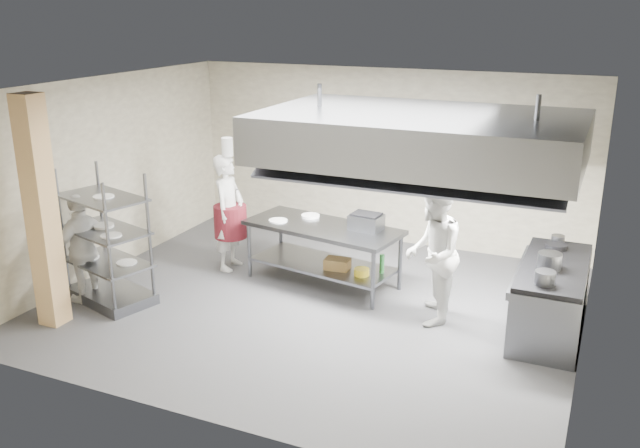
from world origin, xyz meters
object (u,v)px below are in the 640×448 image
at_px(pass_rack, 106,238).
at_px(chef_plating, 83,248).
at_px(stockpot, 550,261).
at_px(chef_line, 432,254).
at_px(island, 323,254).
at_px(cooking_range, 551,300).
at_px(chef_head, 229,212).
at_px(griddle, 366,222).

bearing_deg(pass_rack, chef_plating, -140.54).
bearing_deg(stockpot, chef_line, -173.33).
bearing_deg(pass_rack, island, 52.20).
distance_m(cooking_range, chef_line, 1.60).
relative_size(island, cooking_range, 1.16).
bearing_deg(chef_line, cooking_range, 91.90).
distance_m(pass_rack, chef_head, 1.99).
relative_size(chef_line, stockpot, 6.44).
distance_m(pass_rack, stockpot, 5.88).
distance_m(chef_line, chef_plating, 4.79).
distance_m(island, cooking_range, 3.28).
xyz_separation_m(island, cooking_range, (3.28, -0.24, -0.04)).
bearing_deg(griddle, pass_rack, -144.20).
distance_m(chef_plating, stockpot, 6.21).
height_order(island, pass_rack, pass_rack).
bearing_deg(chef_line, stockpot, 85.64).
xyz_separation_m(island, chef_line, (1.80, -0.58, 0.48)).
xyz_separation_m(chef_plating, stockpot, (6.02, 1.50, 0.22)).
bearing_deg(chef_head, cooking_range, -98.35).
xyz_separation_m(chef_head, chef_plating, (-1.21, -1.90, -0.14)).
relative_size(cooking_range, chef_line, 1.07).
bearing_deg(griddle, stockpot, -5.54).
height_order(pass_rack, cooking_range, pass_rack).
bearing_deg(cooking_range, pass_rack, -165.04).
xyz_separation_m(cooking_range, chef_plating, (-6.08, -1.67, 0.36)).
bearing_deg(chef_plating, stockpot, 112.26).
xyz_separation_m(island, chef_plating, (-2.80, -1.91, 0.32)).
distance_m(chef_line, stockpot, 1.44).
bearing_deg(cooking_range, stockpot, -107.95).
bearing_deg(pass_rack, griddle, 47.31).
bearing_deg(griddle, chef_line, -24.44).
height_order(chef_plating, griddle, chef_plating).
bearing_deg(island, chef_plating, -136.11).
bearing_deg(chef_plating, pass_rack, 121.04).
height_order(pass_rack, chef_plating, pass_rack).
bearing_deg(pass_rack, stockpot, 30.18).
distance_m(chef_head, stockpot, 4.83).
relative_size(pass_rack, cooking_range, 0.94).
distance_m(cooking_range, griddle, 2.72).
xyz_separation_m(griddle, stockpot, (2.58, -0.49, -0.02)).
bearing_deg(stockpot, pass_rack, -166.53).
bearing_deg(pass_rack, chef_head, 79.78).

